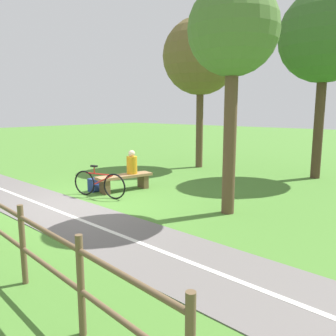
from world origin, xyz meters
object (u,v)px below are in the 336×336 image
object	(u,v)px
bicycle	(99,184)
backpack	(95,185)
person_seated	(132,164)
tree_far_right	(325,37)
tree_near_bench	(201,57)
tree_by_path	(233,34)
bench	(124,180)

from	to	relation	value
bicycle	backpack	xyz separation A→B (m)	(-0.35, -0.65, -0.18)
person_seated	tree_far_right	bearing A→B (deg)	159.50
person_seated	tree_near_bench	xyz separation A→B (m)	(-4.71, -0.86, 3.72)
backpack	tree_by_path	xyz separation A→B (m)	(-0.71, 4.14, 3.85)
backpack	tree_near_bench	bearing A→B (deg)	-177.99
bench	tree_far_right	distance (m)	8.19
bicycle	tree_far_right	distance (m)	8.87
bench	tree_by_path	distance (m)	5.13
person_seated	bicycle	size ratio (longest dim) A/B	0.43
bench	bicycle	size ratio (longest dim) A/B	1.06
tree_by_path	tree_near_bench	bearing A→B (deg)	-138.51
tree_far_right	tree_near_bench	bearing A→B (deg)	-80.22
tree_far_right	bench	bearing A→B (deg)	-33.01
bicycle	tree_far_right	xyz separation A→B (m)	(-6.74, 3.68, 4.44)
bicycle	tree_by_path	size ratio (longest dim) A/B	0.33
bench	person_seated	world-z (taller)	person_seated
person_seated	tree_by_path	xyz separation A→B (m)	(0.20, 3.48, 3.25)
person_seated	bench	bearing A→B (deg)	0.00
bicycle	tree_near_bench	size ratio (longest dim) A/B	0.28
backpack	tree_near_bench	xyz separation A→B (m)	(-5.61, -0.20, 4.32)
bench	tree_far_right	bearing A→B (deg)	160.28
backpack	person_seated	bearing A→B (deg)	143.72
bench	person_seated	xyz separation A→B (m)	(-0.26, 0.06, 0.46)
tree_near_bench	tree_by_path	world-z (taller)	tree_near_bench
bench	tree_near_bench	distance (m)	6.54
bench	person_seated	distance (m)	0.53
backpack	tree_far_right	bearing A→B (deg)	145.85
bench	tree_near_bench	bearing A→B (deg)	-157.58
backpack	tree_by_path	world-z (taller)	tree_by_path
bench	bicycle	distance (m)	0.99
bench	tree_far_right	world-z (taller)	tree_far_right
bench	backpack	bearing A→B (deg)	-29.74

